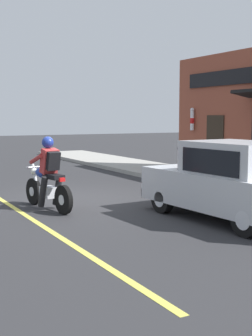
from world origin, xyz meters
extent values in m
plane|color=#2B2B2D|center=(0.00, 0.00, 0.00)|extent=(80.00, 80.00, 0.00)
cube|color=#9E9B93|center=(4.71, 3.00, 0.07)|extent=(2.60, 22.00, 0.14)
cube|color=#2D2319|center=(5.99, 2.19, 1.05)|extent=(0.04, 0.90, 2.10)
cylinder|color=white|center=(5.91, 3.42, 1.90)|extent=(0.14, 0.14, 0.70)
cylinder|color=red|center=(5.91, 3.42, 1.90)|extent=(0.15, 0.15, 0.20)
sphere|color=silver|center=(5.91, 3.42, 2.30)|extent=(0.16, 0.16, 0.16)
cylinder|color=black|center=(-1.27, -0.13, 0.31)|extent=(0.19, 0.63, 0.62)
cylinder|color=silver|center=(-1.27, -0.13, 0.31)|extent=(0.15, 0.23, 0.22)
cylinder|color=black|center=(-1.06, -1.52, 0.31)|extent=(0.19, 0.63, 0.62)
cylinder|color=silver|center=(-1.06, -1.52, 0.31)|extent=(0.15, 0.23, 0.22)
cube|color=silver|center=(-1.16, -0.87, 0.39)|extent=(0.34, 0.44, 0.24)
ellipsoid|color=#1E3899|center=(-1.20, -0.63, 0.80)|extent=(0.38, 0.56, 0.24)
cube|color=black|center=(-1.12, -1.10, 0.76)|extent=(0.34, 0.59, 0.10)
cylinder|color=silver|center=(-1.26, -0.23, 0.62)|extent=(0.12, 0.33, 0.68)
cylinder|color=silver|center=(-1.24, -0.35, 0.91)|extent=(0.56, 0.12, 0.04)
sphere|color=silver|center=(-1.26, -0.18, 0.79)|extent=(0.16, 0.16, 0.16)
cylinder|color=silver|center=(-0.94, -1.25, 0.29)|extent=(0.16, 0.56, 0.08)
cube|color=red|center=(-1.07, -1.47, 0.73)|extent=(0.13, 0.08, 0.08)
cylinder|color=black|center=(-1.33, -0.97, 0.43)|extent=(0.19, 0.37, 0.71)
cylinder|color=black|center=(-0.97, -0.92, 0.43)|extent=(0.19, 0.37, 0.71)
cube|color=#B23333|center=(-1.15, -0.92, 1.08)|extent=(0.39, 0.38, 0.57)
cylinder|color=#B23333|center=(-1.38, -0.72, 1.12)|extent=(0.17, 0.53, 0.26)
cylinder|color=#B23333|center=(-0.99, -0.66, 1.12)|extent=(0.17, 0.53, 0.26)
sphere|color=navy|center=(-1.16, -0.86, 1.49)|extent=(0.26, 0.26, 0.26)
cube|color=black|center=(-1.13, -1.08, 1.10)|extent=(0.31, 0.28, 0.42)
cylinder|color=black|center=(0.85, -2.39, 0.30)|extent=(0.22, 0.61, 0.60)
cylinder|color=silver|center=(0.85, -2.39, 0.30)|extent=(0.22, 0.34, 0.33)
cylinder|color=black|center=(2.29, -2.31, 0.30)|extent=(0.22, 0.61, 0.60)
cylinder|color=silver|center=(2.29, -2.31, 0.30)|extent=(0.22, 0.34, 0.33)
cylinder|color=black|center=(0.99, -4.79, 0.30)|extent=(0.22, 0.61, 0.60)
cylinder|color=silver|center=(0.99, -4.79, 0.30)|extent=(0.22, 0.34, 0.33)
cube|color=#B7BABF|center=(1.64, -3.55, 0.60)|extent=(1.86, 3.79, 0.70)
cube|color=#B7BABF|center=(1.65, -3.80, 1.24)|extent=(1.55, 1.98, 0.66)
cube|color=black|center=(1.60, -2.93, 1.19)|extent=(1.34, 0.43, 0.51)
cube|color=black|center=(0.93, -3.84, 1.22)|extent=(0.12, 1.52, 0.46)
cube|color=silver|center=(1.02, -1.72, 0.72)|extent=(0.24, 0.05, 0.14)
cube|color=silver|center=(2.03, -1.66, 0.72)|extent=(0.24, 0.05, 0.14)
cube|color=#28282B|center=(1.53, -1.72, 0.35)|extent=(1.61, 0.22, 0.20)
camera|label=1|loc=(-4.54, -10.66, 2.05)|focal=50.00mm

